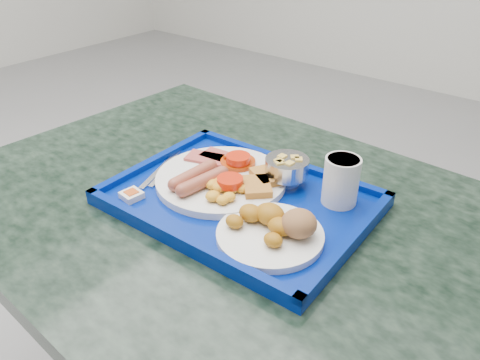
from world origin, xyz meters
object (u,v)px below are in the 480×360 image
object	(u,v)px
tray	(240,200)
fruit_bowl	(287,168)
table	(245,286)
main_plate	(223,178)
bread_plate	(274,229)
juice_cup	(341,179)

from	to	relation	value
tray	fruit_bowl	bearing A→B (deg)	66.61
table	main_plate	world-z (taller)	main_plate
fruit_bowl	main_plate	bearing A→B (deg)	-142.61
tray	bread_plate	distance (m)	0.14
tray	juice_cup	bearing A→B (deg)	34.54
bread_plate	fruit_bowl	distance (m)	0.18
table	fruit_bowl	world-z (taller)	fruit_bowl
table	bread_plate	size ratio (longest dim) A/B	6.93
bread_plate	fruit_bowl	xyz separation A→B (m)	(-0.08, 0.16, 0.02)
table	bread_plate	world-z (taller)	bread_plate
bread_plate	juice_cup	bearing A→B (deg)	79.33
tray	juice_cup	world-z (taller)	juice_cup
tray	fruit_bowl	distance (m)	0.12
fruit_bowl	juice_cup	size ratio (longest dim) A/B	0.94
table	juice_cup	xyz separation A→B (m)	(0.14, 0.12, 0.27)
bread_plate	juice_cup	size ratio (longest dim) A/B	1.97
table	bread_plate	distance (m)	0.26
table	main_plate	bearing A→B (deg)	161.23
tray	main_plate	xyz separation A→B (m)	(-0.06, 0.02, 0.02)
juice_cup	main_plate	bearing A→B (deg)	-157.73
table	bread_plate	bearing A→B (deg)	-26.58
fruit_bowl	bread_plate	bearing A→B (deg)	-62.34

